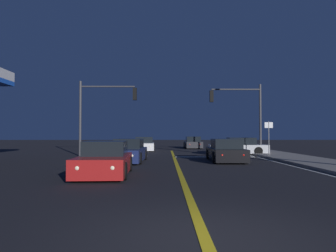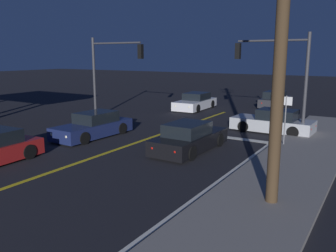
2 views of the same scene
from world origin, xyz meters
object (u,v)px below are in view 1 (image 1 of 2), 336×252
Objects in this scene: car_mid_block_silver at (239,147)px; street_sign_corner at (269,133)px; car_parked_curb_charcoal at (193,143)px; car_distant_tail_red at (105,160)px; car_following_oncoming_navy at (129,152)px; car_side_waiting_black at (226,151)px; car_far_approaching_white at (144,145)px; traffic_signal_far_left at (101,106)px; traffic_signal_near_right at (241,107)px.

car_mid_block_silver is 1.85× the size of street_sign_corner.
car_parked_curb_charcoal is at bearing 106.79° from street_sign_corner.
car_parked_curb_charcoal is at bearing -106.20° from car_distant_tail_red.
car_parked_curb_charcoal and car_following_oncoming_navy have the same top height.
car_side_waiting_black is (-2.23, -6.02, 0.00)m from car_mid_block_silver.
car_parked_curb_charcoal is 7.07m from car_far_approaching_white.
car_distant_tail_red is 8.53m from car_side_waiting_black.
street_sign_corner is (1.36, -3.10, 1.09)m from car_mid_block_silver.
car_following_oncoming_navy is 0.85× the size of traffic_signal_far_left.
car_distant_tail_red is 14.63m from car_mid_block_silver.
traffic_signal_far_left reaches higher than car_far_approaching_white.
car_mid_block_silver is at bearing 9.17° from traffic_signal_far_left.
traffic_signal_far_left reaches higher than car_following_oncoming_navy.
car_parked_curb_charcoal is 0.96× the size of car_side_waiting_black.
car_parked_curb_charcoal is 17.43m from car_following_oncoming_navy.
traffic_signal_far_left reaches higher than car_distant_tail_red.
street_sign_corner is at bearing -139.12° from car_distant_tail_red.
car_parked_curb_charcoal is at bearing -74.89° from traffic_signal_near_right.
traffic_signal_near_right is (8.04, -5.82, 3.13)m from car_far_approaching_white.
car_distant_tail_red is 0.98× the size of car_parked_curb_charcoal.
street_sign_corner is at bearing -6.71° from traffic_signal_far_left.
car_side_waiting_black is at bearing -136.86° from car_distant_tail_red.
traffic_signal_near_right is (2.88, -10.65, 3.13)m from car_parked_curb_charcoal.
car_far_approaching_white is at bearing 117.00° from car_side_waiting_black.
traffic_signal_near_right is (2.41, 5.72, 3.13)m from car_side_waiting_black.
car_following_oncoming_navy is (-5.28, -16.61, 0.00)m from car_parked_curb_charcoal.
traffic_signal_far_left is (-10.71, -1.40, 0.01)m from traffic_signal_near_right.
car_far_approaching_white is 1.91× the size of street_sign_corner.
car_mid_block_silver and car_side_waiting_black have the same top height.
car_following_oncoming_navy is at bearing -161.32° from street_sign_corner.
car_far_approaching_white is at bearing -88.64° from car_following_oncoming_navy.
car_parked_curb_charcoal is 0.79× the size of traffic_signal_near_right.
street_sign_corner reaches higher than car_side_waiting_black.
car_mid_block_silver is at bearing -59.34° from traffic_signal_near_right.
traffic_signal_near_right reaches higher than car_distant_tail_red.
traffic_signal_near_right reaches higher than street_sign_corner.
car_mid_block_silver is 0.98× the size of car_following_oncoming_navy.
car_following_oncoming_navy is 0.98× the size of car_far_approaching_white.
car_parked_curb_charcoal is at bearing 92.62° from car_side_waiting_black.
car_following_oncoming_navy is 10.57m from traffic_signal_near_right.
street_sign_corner reaches higher than car_distant_tail_red.
traffic_signal_far_left is (-2.56, 4.56, 3.14)m from car_following_oncoming_navy.
traffic_signal_far_left reaches higher than car_mid_block_silver.
car_distant_tail_red is at bearing -136.69° from street_sign_corner.
traffic_signal_far_left is 12.15m from street_sign_corner.
car_mid_block_silver is 0.83× the size of traffic_signal_near_right.
car_distant_tail_red and car_side_waiting_black have the same top height.
street_sign_corner is (11.90, -1.40, -2.04)m from traffic_signal_far_left.
car_mid_block_silver is (8.20, 12.12, 0.00)m from car_distant_tail_red.
car_mid_block_silver is 3.15m from traffic_signal_near_right.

